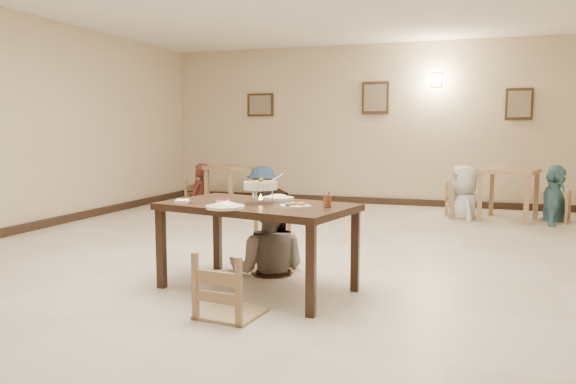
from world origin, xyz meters
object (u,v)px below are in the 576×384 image
(main_diner, at_px, (268,187))
(bg_chair_ll, at_px, (200,181))
(bg_diner_b, at_px, (262,166))
(chair_far, at_px, (272,226))
(bg_table_left, at_px, (231,173))
(main_table, at_px, (257,213))
(bg_table_right, at_px, (509,178))
(bg_diner_a, at_px, (200,163))
(bg_diner_c, at_px, (465,165))
(bg_chair_lr, at_px, (262,181))
(bg_diner_d, at_px, (556,165))
(drink_glass, at_px, (327,200))
(bg_chair_rl, at_px, (464,186))
(chair_near, at_px, (231,254))
(bg_chair_rr, at_px, (555,193))
(curry_warmer, at_px, (261,186))

(main_diner, relative_size, bg_chair_ll, 1.84)
(main_diner, height_order, bg_diner_b, main_diner)
(chair_far, relative_size, bg_table_left, 0.93)
(main_table, distance_m, bg_table_right, 5.34)
(bg_diner_a, relative_size, bg_diner_c, 0.92)
(main_table, relative_size, bg_chair_lr, 1.84)
(bg_chair_ll, bearing_deg, bg_table_right, -84.54)
(bg_diner_a, bearing_deg, bg_chair_ll, 46.86)
(bg_diner_b, relative_size, bg_diner_d, 0.87)
(drink_glass, bearing_deg, bg_table_right, 70.97)
(bg_table_left, distance_m, bg_chair_rl, 4.10)
(chair_near, relative_size, bg_table_right, 0.96)
(chair_near, bearing_deg, main_table, -78.53)
(bg_chair_rr, bearing_deg, bg_chair_rl, -74.95)
(bg_table_left, relative_size, bg_diner_d, 0.55)
(chair_far, distance_m, bg_table_left, 4.77)
(chair_near, relative_size, main_diner, 0.56)
(main_table, relative_size, chair_far, 2.04)
(curry_warmer, xyz_separation_m, bg_chair_ll, (-3.11, 4.87, -0.47))
(main_diner, distance_m, curry_warmer, 0.63)
(chair_near, bearing_deg, bg_table_left, -59.50)
(chair_far, xyz_separation_m, bg_diner_d, (3.11, 4.11, 0.43))
(drink_glass, height_order, bg_diner_c, bg_diner_c)
(chair_far, bearing_deg, bg_diner_a, 106.13)
(chair_far, bearing_deg, bg_chair_ll, 106.13)
(curry_warmer, height_order, drink_glass, curry_warmer)
(bg_chair_lr, xyz_separation_m, bg_diner_c, (3.47, -0.03, 0.36))
(main_table, relative_size, main_diner, 1.07)
(bg_chair_ll, xyz_separation_m, bg_diner_a, (-0.00, 0.00, 0.32))
(drink_glass, distance_m, bg_chair_lr, 5.48)
(chair_far, relative_size, drink_glass, 6.62)
(main_diner, xyz_separation_m, bg_table_left, (-2.32, 4.27, -0.24))
(bg_table_right, bearing_deg, curry_warmer, -115.47)
(curry_warmer, bearing_deg, drink_glass, -4.35)
(main_diner, bearing_deg, bg_diner_a, -66.60)
(bg_diner_b, distance_m, bg_diner_d, 4.80)
(bg_chair_lr, distance_m, bg_diner_d, 4.82)
(bg_table_left, xyz_separation_m, bg_chair_rl, (4.10, -0.06, -0.09))
(chair_far, distance_m, main_diner, 0.42)
(bg_chair_rl, bearing_deg, drink_glass, 154.96)
(bg_table_left, bearing_deg, main_table, -63.36)
(bg_table_left, bearing_deg, bg_chair_rr, -0.52)
(drink_glass, xyz_separation_m, bg_chair_ll, (-3.73, 4.92, -0.37))
(chair_far, bearing_deg, bg_chair_rl, 47.30)
(chair_near, relative_size, curry_warmer, 2.88)
(drink_glass, distance_m, bg_chair_rr, 5.42)
(chair_far, height_order, main_diner, main_diner)
(bg_chair_rr, relative_size, bg_diner_c, 0.53)
(bg_chair_lr, xyz_separation_m, bg_diner_d, (4.80, -0.02, 0.39))
(bg_diner_d, bearing_deg, bg_diner_c, 99.94)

